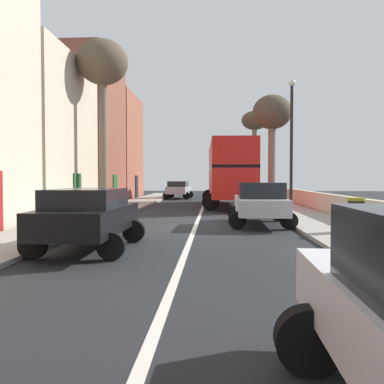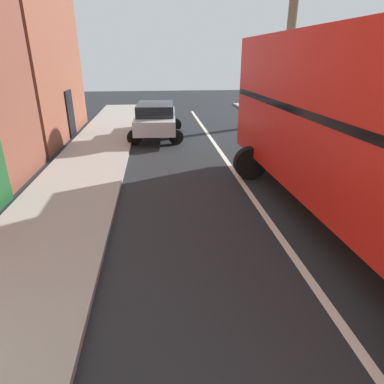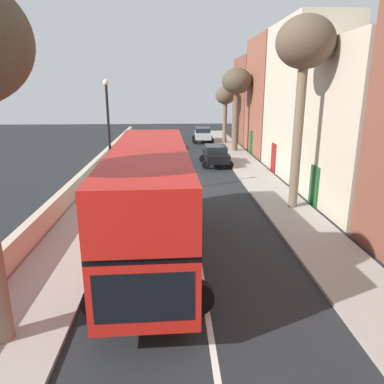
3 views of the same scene
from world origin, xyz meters
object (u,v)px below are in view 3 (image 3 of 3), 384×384
litter_bin_right (111,166)px  parked_car_silver_right_1 (148,170)px  parked_car_silver_left_2 (203,134)px  street_tree_left_0 (225,98)px  parked_car_white_right_4 (157,141)px  lamppost_right (109,131)px  street_tree_left_2 (305,49)px  parked_car_black_left_0 (216,154)px  street_tree_left_4 (237,84)px  double_decker_bus (151,195)px

litter_bin_right → parked_car_silver_right_1: bearing=136.5°
parked_car_silver_left_2 → street_tree_left_0: 4.81m
parked_car_silver_left_2 → litter_bin_right: (7.80, 16.20, -0.26)m
parked_car_silver_right_1 → parked_car_white_right_4: 13.44m
lamppost_right → litter_bin_right: (1.00, -5.71, -3.13)m
street_tree_left_2 → parked_car_black_left_0: bearing=-76.2°
parked_car_black_left_0 → street_tree_left_0: street_tree_left_0 is taller
street_tree_left_4 → street_tree_left_0: bearing=-87.0°
parked_car_silver_right_1 → parked_car_silver_left_2: parked_car_silver_right_1 is taller
street_tree_left_2 → parked_car_silver_right_1: bearing=-34.4°
double_decker_bus → parked_car_white_right_4: (0.80, -23.89, -1.42)m
street_tree_left_2 → street_tree_left_4: bearing=-89.7°
double_decker_bus → parked_car_black_left_0: bearing=-104.5°
parked_car_silver_left_2 → litter_bin_right: 17.98m
parked_car_silver_left_2 → street_tree_left_4: (-2.61, 6.63, 5.39)m
parked_car_black_left_0 → street_tree_left_2: (-2.71, 11.06, 6.78)m
parked_car_white_right_4 → street_tree_left_0: street_tree_left_0 is taller
street_tree_left_0 → street_tree_left_4: size_ratio=0.79×
parked_car_silver_left_2 → street_tree_left_0: street_tree_left_0 is taller
parked_car_black_left_0 → street_tree_left_0: size_ratio=0.67×
parked_car_silver_right_1 → parked_car_silver_left_2: size_ratio=1.12×
parked_car_white_right_4 → street_tree_left_2: street_tree_left_2 is taller
double_decker_bus → lamppost_right: size_ratio=1.73×
parked_car_white_right_4 → double_decker_bus: bearing=91.9°
double_decker_bus → parked_car_silver_left_2: 29.64m
street_tree_left_0 → street_tree_left_2: size_ratio=0.67×
parked_car_silver_right_1 → litter_bin_right: (2.80, -2.66, -0.28)m
parked_car_silver_right_1 → street_tree_left_0: bearing=-112.6°
parked_car_silver_left_2 → lamppost_right: size_ratio=0.65×
lamppost_right → litter_bin_right: 6.59m
street_tree_left_0 → lamppost_right: (9.12, 20.64, -1.14)m
lamppost_right → street_tree_left_2: bearing=166.8°
parked_car_white_right_4 → street_tree_left_0: size_ratio=0.71×
double_decker_bus → parked_car_black_left_0: double_decker_bus is taller
double_decker_bus → street_tree_left_4: 24.00m
parked_car_silver_left_2 → parked_car_black_left_0: bearing=90.0°
litter_bin_right → lamppost_right: bearing=99.9°
parked_car_silver_left_2 → street_tree_left_0: bearing=151.4°
parked_car_silver_right_1 → parked_car_white_right_4: parked_car_silver_right_1 is taller
street_tree_left_0 → parked_car_silver_left_2: bearing=-28.6°
street_tree_left_0 → litter_bin_right: bearing=55.9°
parked_car_white_right_4 → litter_bin_right: parked_car_white_right_4 is taller
street_tree_left_0 → litter_bin_right: (10.12, 14.93, -4.27)m
street_tree_left_0 → litter_bin_right: street_tree_left_0 is taller
street_tree_left_4 → double_decker_bus: bearing=73.3°
street_tree_left_2 → parked_car_silver_left_2: bearing=-83.6°
street_tree_left_2 → parked_car_white_right_4: bearing=-67.6°
litter_bin_right → street_tree_left_2: bearing=143.0°
parked_car_black_left_0 → parked_car_silver_left_2: (-0.00, -13.07, 0.02)m
parked_car_white_right_4 → street_tree_left_0: 9.33m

